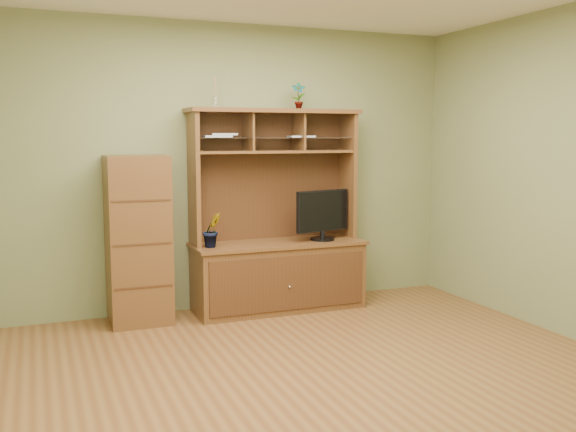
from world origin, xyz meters
TOP-DOWN VIEW (x-y plane):
  - room at (0.00, 0.00)m, footprint 4.54×4.04m
  - media_hutch at (0.35, 1.73)m, footprint 1.66×0.61m
  - monitor at (0.78, 1.65)m, footprint 0.60×0.23m
  - orchid_plant at (-0.31, 1.65)m, footprint 0.20×0.17m
  - top_plant at (0.59, 1.80)m, footprint 0.16×0.13m
  - reed_diffuser at (-0.22, 1.80)m, footprint 0.06×0.06m
  - magazines at (0.08, 1.80)m, footprint 1.09×0.22m
  - side_cabinet at (-0.96, 1.74)m, footprint 0.53×0.48m

SIDE VIEW (x-z plane):
  - media_hutch at x=0.35m, z-range -0.43..1.47m
  - side_cabinet at x=-0.96m, z-range 0.00..1.48m
  - orchid_plant at x=-0.31m, z-range 0.65..0.96m
  - monitor at x=0.78m, z-range 0.66..1.15m
  - room at x=0.00m, z-range -0.02..2.72m
  - magazines at x=0.08m, z-range 1.63..1.67m
  - reed_diffuser at x=-0.22m, z-range 1.87..2.15m
  - top_plant at x=0.59m, z-range 1.90..2.16m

